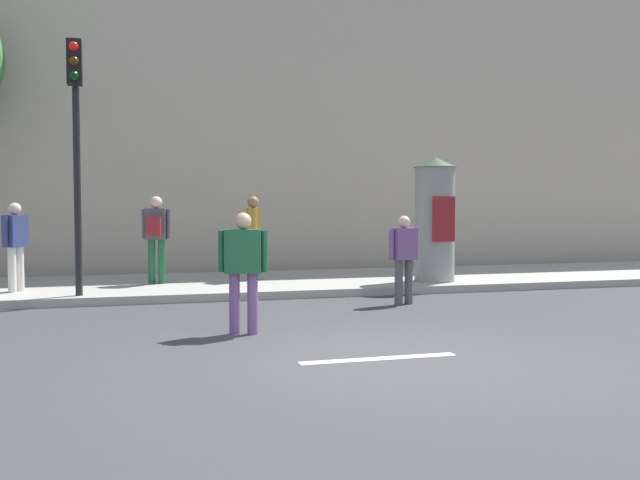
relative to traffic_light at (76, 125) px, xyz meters
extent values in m
plane|color=#38383A|center=(3.49, -5.24, -3.05)|extent=(80.00, 80.00, 0.00)
cube|color=#9E9B93|center=(3.49, 1.76, -2.97)|extent=(36.00, 4.00, 0.15)
cube|color=silver|center=(3.49, -5.24, -3.05)|extent=(1.80, 0.16, 0.01)
cube|color=#B7A893|center=(3.49, 6.76, 1.70)|extent=(36.00, 5.00, 9.51)
cylinder|color=black|center=(0.00, 0.11, -1.12)|extent=(0.12, 0.12, 3.56)
cube|color=black|center=(0.00, -0.07, 1.04)|extent=(0.24, 0.24, 0.75)
sphere|color=red|center=(0.00, -0.20, 1.27)|extent=(0.16, 0.16, 0.16)
sphere|color=#3C2906|center=(0.00, -0.20, 1.03)|extent=(0.16, 0.16, 0.16)
sphere|color=#07330F|center=(0.00, -0.20, 0.79)|extent=(0.16, 0.16, 0.16)
cylinder|color=gray|center=(6.87, 0.56, -1.73)|extent=(0.81, 0.81, 2.34)
cone|color=#334C33|center=(6.87, 0.56, -0.46)|extent=(0.89, 0.89, 0.20)
cube|color=maroon|center=(6.87, 0.15, -1.61)|extent=(0.49, 0.02, 0.90)
cylinder|color=#4C4C51|center=(5.28, -1.43, -2.66)|extent=(0.14, 0.14, 0.77)
cylinder|color=#4C4C51|center=(5.48, -1.38, -2.66)|extent=(0.14, 0.14, 0.77)
cube|color=#724C84|center=(5.38, -1.40, -2.01)|extent=(0.46, 0.33, 0.55)
cylinder|color=#724C84|center=(5.13, -1.46, -2.01)|extent=(0.09, 0.09, 0.52)
cylinder|color=#724C84|center=(5.63, -1.35, -2.01)|extent=(0.09, 0.09, 0.52)
sphere|color=beige|center=(5.38, -1.40, -1.63)|extent=(0.21, 0.21, 0.21)
cylinder|color=#724C84|center=(2.17, -3.36, -2.65)|extent=(0.14, 0.14, 0.81)
cylinder|color=#724C84|center=(2.40, -3.42, -2.65)|extent=(0.14, 0.14, 0.81)
cube|color=#1E5938|center=(2.29, -3.39, -1.95)|extent=(0.52, 0.35, 0.57)
cylinder|color=#1E5938|center=(2.02, -3.32, -1.95)|extent=(0.09, 0.09, 0.54)
cylinder|color=#1E5938|center=(2.56, -3.46, -1.95)|extent=(0.09, 0.09, 0.54)
sphere|color=tan|center=(2.29, -3.39, -1.56)|extent=(0.22, 0.22, 0.22)
cylinder|color=#4C4C51|center=(3.34, 1.95, -2.46)|extent=(0.14, 0.14, 0.88)
cylinder|color=#4C4C51|center=(3.33, 1.70, -2.46)|extent=(0.14, 0.14, 0.88)
cube|color=#B78C33|center=(3.33, 1.82, -1.70)|extent=(0.25, 0.50, 0.63)
cylinder|color=#B78C33|center=(3.34, 2.12, -1.70)|extent=(0.09, 0.09, 0.59)
cylinder|color=#B78C33|center=(3.33, 1.53, -1.70)|extent=(0.09, 0.09, 0.59)
sphere|color=#8C664C|center=(3.33, 1.82, -1.27)|extent=(0.24, 0.24, 0.24)
cylinder|color=#1E5938|center=(1.26, 1.65, -2.46)|extent=(0.14, 0.14, 0.88)
cylinder|color=#1E5938|center=(1.45, 1.60, -2.46)|extent=(0.14, 0.14, 0.88)
cube|color=#4C4C51|center=(1.36, 1.63, -1.71)|extent=(0.45, 0.34, 0.62)
cylinder|color=#4C4C51|center=(1.13, 1.70, -1.71)|extent=(0.09, 0.09, 0.59)
cylinder|color=#4C4C51|center=(1.59, 1.56, -1.71)|extent=(0.09, 0.09, 0.59)
sphere|color=beige|center=(1.36, 1.63, -1.28)|extent=(0.24, 0.24, 0.24)
cube|color=maroon|center=(1.31, 1.45, -1.74)|extent=(0.31, 0.23, 0.36)
cylinder|color=silver|center=(-1.18, 0.89, -2.50)|extent=(0.14, 0.14, 0.81)
cylinder|color=silver|center=(-1.07, 1.07, -2.50)|extent=(0.14, 0.14, 0.81)
cube|color=navy|center=(-1.13, 0.98, -1.80)|extent=(0.42, 0.48, 0.57)
cylinder|color=navy|center=(-1.26, 0.76, -1.80)|extent=(0.09, 0.09, 0.54)
cylinder|color=navy|center=(-1.00, 1.19, -1.80)|extent=(0.09, 0.09, 0.54)
sphere|color=beige|center=(-1.13, 0.98, -1.41)|extent=(0.22, 0.22, 0.22)
camera|label=1|loc=(0.88, -12.22, -1.38)|focal=38.22mm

